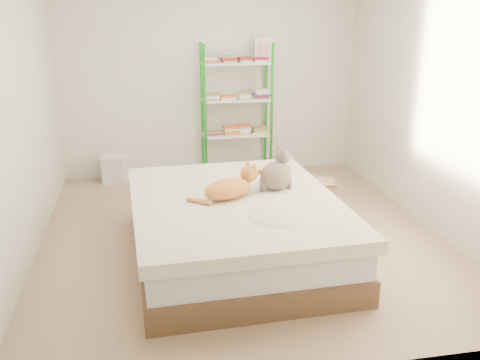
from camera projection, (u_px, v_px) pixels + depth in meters
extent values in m
cube|color=#A48063|center=(241.00, 234.00, 5.24)|extent=(3.80, 4.20, 0.01)
cube|color=beige|center=(210.00, 74.00, 6.78)|extent=(3.80, 0.01, 2.60)
cube|color=beige|center=(314.00, 171.00, 2.87)|extent=(3.80, 0.01, 2.60)
cube|color=beige|center=(20.00, 110.00, 4.49)|extent=(0.01, 4.20, 2.60)
cube|color=beige|center=(434.00, 96.00, 5.16)|extent=(0.01, 4.20, 2.60)
cube|color=brown|center=(235.00, 246.00, 4.74)|extent=(1.79, 2.20, 0.21)
cube|color=silver|center=(235.00, 223.00, 4.67)|extent=(1.74, 2.14, 0.24)
cube|color=#FEF2CF|center=(235.00, 204.00, 4.62)|extent=(1.83, 2.25, 0.11)
cylinder|color=#1E9221|center=(205.00, 115.00, 6.55)|extent=(0.04, 0.04, 1.70)
cylinder|color=#1E9221|center=(202.00, 110.00, 6.85)|extent=(0.04, 0.04, 1.70)
cylinder|color=#1E9221|center=(272.00, 112.00, 6.70)|extent=(0.04, 0.04, 1.70)
cylinder|color=#1E9221|center=(266.00, 108.00, 7.00)|extent=(0.04, 0.04, 1.70)
cube|color=silver|center=(237.00, 168.00, 7.01)|extent=(0.86, 0.34, 0.02)
cube|color=silver|center=(237.00, 134.00, 6.87)|extent=(0.86, 0.34, 0.02)
cube|color=silver|center=(237.00, 99.00, 6.73)|extent=(0.86, 0.34, 0.02)
cube|color=silver|center=(236.00, 63.00, 6.58)|extent=(0.86, 0.34, 0.02)
cube|color=maroon|center=(237.00, 163.00, 6.99)|extent=(0.20, 0.16, 0.09)
cube|color=maroon|center=(213.00, 131.00, 6.80)|extent=(0.20, 0.16, 0.09)
cube|color=maroon|center=(229.00, 130.00, 6.83)|extent=(0.20, 0.16, 0.09)
cube|color=maroon|center=(244.00, 130.00, 6.87)|extent=(0.20, 0.16, 0.09)
cube|color=maroon|center=(259.00, 129.00, 6.90)|extent=(0.20, 0.16, 0.09)
cube|color=maroon|center=(213.00, 96.00, 6.66)|extent=(0.20, 0.16, 0.09)
cube|color=maroon|center=(229.00, 95.00, 6.69)|extent=(0.20, 0.16, 0.09)
cube|color=maroon|center=(244.00, 95.00, 6.73)|extent=(0.20, 0.16, 0.09)
cube|color=maroon|center=(260.00, 94.00, 6.76)|extent=(0.20, 0.16, 0.09)
cube|color=maroon|center=(212.00, 59.00, 6.51)|extent=(0.20, 0.16, 0.09)
cube|color=maroon|center=(228.00, 59.00, 6.55)|extent=(0.20, 0.16, 0.09)
cube|color=maroon|center=(244.00, 58.00, 6.58)|extent=(0.20, 0.16, 0.09)
cube|color=maroon|center=(260.00, 58.00, 6.62)|extent=(0.20, 0.16, 0.09)
cube|color=white|center=(264.00, 50.00, 6.64)|extent=(0.22, 0.06, 0.28)
cube|color=red|center=(264.00, 50.00, 6.63)|extent=(0.17, 0.04, 0.22)
cube|color=tan|center=(313.00, 195.00, 5.85)|extent=(0.51, 0.44, 0.31)
cube|color=#59198A|center=(322.00, 201.00, 5.69)|extent=(0.26, 0.07, 0.07)
cube|color=tan|center=(319.00, 187.00, 5.64)|extent=(0.47, 0.23, 0.10)
cube|color=silver|center=(115.00, 170.00, 6.69)|extent=(0.33, 0.31, 0.32)
cube|color=silver|center=(114.00, 157.00, 6.63)|extent=(0.37, 0.35, 0.03)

